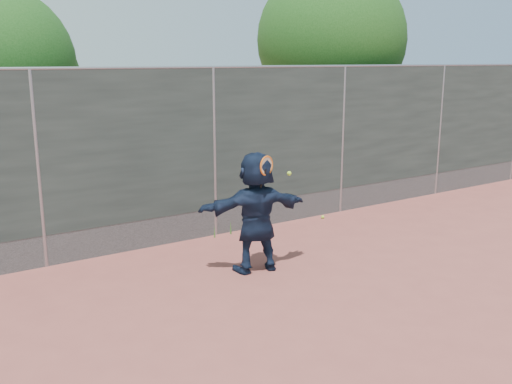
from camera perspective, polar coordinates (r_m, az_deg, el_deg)
ground at (r=7.80m, az=8.81°, el=-10.68°), size 80.00×80.00×0.00m
player at (r=8.49m, az=-0.00°, el=-2.00°), size 1.76×0.84×1.83m
ball_ground at (r=11.56m, az=6.69°, el=-2.49°), size 0.07×0.07×0.07m
fence at (r=10.13m, az=-4.20°, el=4.31°), size 20.00×0.06×3.03m
swing_action at (r=8.23m, az=1.27°, el=2.44°), size 0.64×0.16×0.51m
tree_right at (r=14.56m, az=7.95°, el=14.43°), size 3.78×3.60×5.39m
tree_left at (r=11.98m, az=-24.06°, el=11.11°), size 3.15×3.00×4.53m
weed_clump at (r=10.49m, az=-2.35°, el=-3.47°), size 0.68×0.07×0.30m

